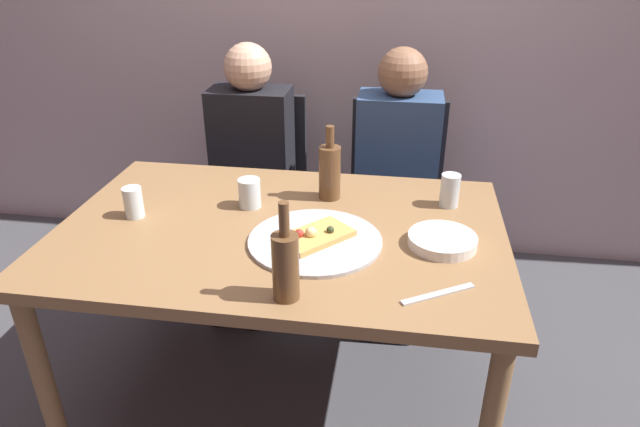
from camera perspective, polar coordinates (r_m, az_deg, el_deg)
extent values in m
plane|color=#424247|center=(2.27, -3.41, -17.93)|extent=(8.00, 8.00, 0.00)
cube|color=olive|center=(1.84, -4.01, -1.92)|extent=(1.44, 0.95, 0.04)
cylinder|color=olive|center=(2.00, -26.07, -15.38)|extent=(0.06, 0.06, 0.70)
cylinder|color=olive|center=(2.56, -16.34, -3.56)|extent=(0.06, 0.06, 0.70)
cylinder|color=olive|center=(2.36, 14.49, -6.08)|extent=(0.06, 0.06, 0.70)
cylinder|color=#ADADB2|center=(1.74, -0.50, -2.77)|extent=(0.41, 0.41, 0.01)
cube|color=tan|center=(1.73, -0.40, -2.29)|extent=(0.24, 0.25, 0.02)
sphere|color=#EAD184|center=(1.71, -0.92, -1.92)|extent=(0.04, 0.04, 0.04)
sphere|color=#2D381E|center=(1.73, 1.05, -1.67)|extent=(0.02, 0.02, 0.02)
sphere|color=#B22D23|center=(1.71, -2.13, -2.04)|extent=(0.03, 0.03, 0.03)
cylinder|color=brown|center=(1.45, -3.50, -5.45)|extent=(0.07, 0.07, 0.18)
cylinder|color=brown|center=(1.38, -3.66, -0.59)|extent=(0.03, 0.03, 0.09)
cylinder|color=brown|center=(1.99, 0.99, 4.14)|extent=(0.08, 0.08, 0.19)
cylinder|color=brown|center=(1.94, 1.02, 7.78)|extent=(0.03, 0.03, 0.08)
cylinder|color=silver|center=(1.96, -7.14, 2.07)|extent=(0.08, 0.08, 0.10)
cylinder|color=silver|center=(1.97, -18.33, 1.12)|extent=(0.06, 0.06, 0.11)
cylinder|color=silver|center=(1.99, 13.01, 2.30)|extent=(0.07, 0.07, 0.12)
cylinder|color=white|center=(1.76, 12.28, -2.69)|extent=(0.21, 0.21, 0.03)
cube|color=#B7B7BC|center=(1.54, 11.87, -7.98)|extent=(0.20, 0.13, 0.01)
cube|color=black|center=(2.72, -6.69, 1.64)|extent=(0.44, 0.44, 0.05)
cube|color=black|center=(2.81, -5.89, 7.53)|extent=(0.44, 0.04, 0.45)
cylinder|color=black|center=(2.63, -3.45, -5.07)|extent=(0.04, 0.04, 0.42)
cylinder|color=black|center=(2.72, -11.32, -4.33)|extent=(0.04, 0.04, 0.42)
cylinder|color=black|center=(2.95, -1.94, -1.20)|extent=(0.04, 0.04, 0.42)
cylinder|color=black|center=(3.04, -9.01, -0.67)|extent=(0.04, 0.04, 0.42)
cube|color=black|center=(2.63, 7.47, 0.70)|extent=(0.44, 0.44, 0.05)
cube|color=black|center=(2.73, 7.91, 6.79)|extent=(0.44, 0.04, 0.45)
cylinder|color=black|center=(2.59, 11.24, -6.17)|extent=(0.04, 0.04, 0.42)
cylinder|color=black|center=(2.59, 2.79, -5.58)|extent=(0.04, 0.04, 0.42)
cylinder|color=black|center=(2.91, 11.07, -2.12)|extent=(0.04, 0.04, 0.42)
cylinder|color=black|center=(2.91, 3.60, -1.60)|extent=(0.04, 0.04, 0.42)
cube|color=black|center=(2.63, -6.88, 6.95)|extent=(0.36, 0.22, 0.52)
sphere|color=tan|center=(2.54, -7.33, 14.49)|extent=(0.21, 0.21, 0.21)
cylinder|color=black|center=(2.54, -5.98, -0.19)|extent=(0.12, 0.40, 0.12)
cylinder|color=black|center=(2.58, -9.42, 0.06)|extent=(0.12, 0.40, 0.12)
cylinder|color=black|center=(2.49, -6.86, -6.89)|extent=(0.11, 0.11, 0.45)
cylinder|color=black|center=(2.53, -10.38, -6.52)|extent=(0.11, 0.11, 0.45)
cube|color=navy|center=(2.54, 7.84, 6.15)|extent=(0.36, 0.22, 0.52)
sphere|color=brown|center=(2.44, 8.37, 13.94)|extent=(0.21, 0.21, 0.21)
cylinder|color=black|center=(2.47, 9.18, -1.26)|extent=(0.12, 0.40, 0.12)
cylinder|color=black|center=(2.47, 5.47, -1.00)|extent=(0.12, 0.40, 0.12)
cylinder|color=black|center=(2.42, 8.74, -8.20)|extent=(0.11, 0.11, 0.45)
cylinder|color=black|center=(2.42, 4.92, -7.93)|extent=(0.11, 0.11, 0.45)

